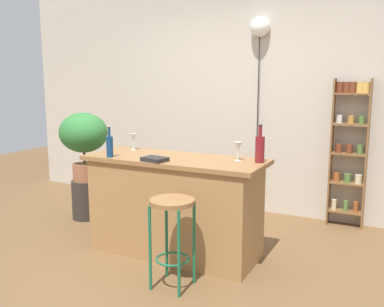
# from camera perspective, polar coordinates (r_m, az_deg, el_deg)

# --- Properties ---
(ground) EXTENTS (12.00, 12.00, 0.00)m
(ground) POSITION_cam_1_polar(r_m,az_deg,el_deg) (3.82, -4.53, -14.84)
(ground) COLOR brown
(back_wall) EXTENTS (6.40, 0.10, 2.80)m
(back_wall) POSITION_cam_1_polar(r_m,az_deg,el_deg) (5.24, 6.45, 7.66)
(back_wall) COLOR #BCB2A3
(back_wall) RESTS_ON ground
(kitchen_counter) EXTENTS (1.66, 0.64, 0.91)m
(kitchen_counter) POSITION_cam_1_polar(r_m,az_deg,el_deg) (3.90, -2.32, -7.08)
(kitchen_counter) COLOR #9E7042
(kitchen_counter) RESTS_ON ground
(bar_stool) EXTENTS (0.35, 0.35, 0.71)m
(bar_stool) POSITION_cam_1_polar(r_m,az_deg,el_deg) (3.26, -2.70, -9.28)
(bar_stool) COLOR #196642
(bar_stool) RESTS_ON ground
(spice_shelf) EXTENTS (0.38, 0.14, 1.62)m
(spice_shelf) POSITION_cam_1_polar(r_m,az_deg,el_deg) (4.85, 20.56, 0.94)
(spice_shelf) COLOR brown
(spice_shelf) RESTS_ON ground
(plant_stool) EXTENTS (0.33, 0.33, 0.45)m
(plant_stool) POSITION_cam_1_polar(r_m,az_deg,el_deg) (5.10, -14.16, -6.02)
(plant_stool) COLOR #2D2823
(plant_stool) RESTS_ON ground
(potted_plant) EXTENTS (0.57, 0.51, 0.79)m
(potted_plant) POSITION_cam_1_polar(r_m,az_deg,el_deg) (4.95, -14.52, 2.21)
(potted_plant) COLOR #935B3D
(potted_plant) RESTS_ON plant_stool
(bottle_wine_red) EXTENTS (0.06, 0.06, 0.27)m
(bottle_wine_red) POSITION_cam_1_polar(r_m,az_deg,el_deg) (3.87, -11.12, 1.03)
(bottle_wine_red) COLOR navy
(bottle_wine_red) RESTS_ON kitchen_counter
(bottle_olive_oil) EXTENTS (0.08, 0.08, 0.32)m
(bottle_olive_oil) POSITION_cam_1_polar(r_m,az_deg,el_deg) (3.59, 9.20, 0.70)
(bottle_olive_oil) COLOR maroon
(bottle_olive_oil) RESTS_ON kitchen_counter
(wine_glass_left) EXTENTS (0.07, 0.07, 0.16)m
(wine_glass_left) POSITION_cam_1_polar(r_m,az_deg,el_deg) (4.23, -7.99, 2.05)
(wine_glass_left) COLOR silver
(wine_glass_left) RESTS_ON kitchen_counter
(wine_glass_center) EXTENTS (0.07, 0.07, 0.16)m
(wine_glass_center) POSITION_cam_1_polar(r_m,az_deg,el_deg) (3.64, 6.23, 0.83)
(wine_glass_center) COLOR silver
(wine_glass_center) RESTS_ON kitchen_counter
(cookbook) EXTENTS (0.23, 0.18, 0.03)m
(cookbook) POSITION_cam_1_polar(r_m,az_deg,el_deg) (3.63, -5.08, -0.77)
(cookbook) COLOR black
(cookbook) RESTS_ON kitchen_counter
(pendant_globe_light) EXTENTS (0.23, 0.23, 2.32)m
(pendant_globe_light) POSITION_cam_1_polar(r_m,az_deg,el_deg) (5.08, 9.20, 16.31)
(pendant_globe_light) COLOR black
(pendant_globe_light) RESTS_ON ground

